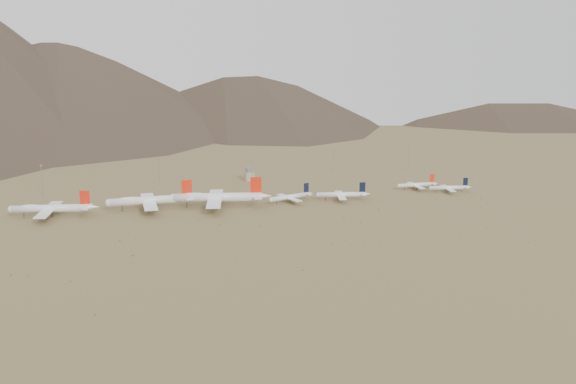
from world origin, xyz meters
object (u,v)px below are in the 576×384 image
object	(u,v)px
widebody_east	(217,197)
narrowbody_a	(291,197)
narrowbody_b	(343,195)
widebody_west	(51,208)
widebody_centre	(151,200)
control_tower	(249,175)

from	to	relation	value
widebody_east	narrowbody_a	distance (m)	59.53
narrowbody_b	widebody_west	bearing A→B (deg)	-169.51
widebody_centre	control_tower	xyz separation A→B (m)	(97.92, 82.02, -2.12)
narrowbody_b	control_tower	world-z (taller)	narrowbody_b
narrowbody_b	control_tower	distance (m)	111.34
widebody_east	narrowbody_b	size ratio (longest dim) A/B	1.79
control_tower	widebody_west	bearing A→B (deg)	-154.07
widebody_centre	widebody_east	world-z (taller)	widebody_east
narrowbody_a	narrowbody_b	bearing A→B (deg)	-24.47
widebody_centre	narrowbody_a	bearing A→B (deg)	-3.14
widebody_east	narrowbody_a	size ratio (longest dim) A/B	1.89
widebody_west	narrowbody_b	world-z (taller)	widebody_west
widebody_west	widebody_east	distance (m)	121.74
widebody_west	narrowbody_a	bearing A→B (deg)	9.37
widebody_west	control_tower	distance (m)	188.87
narrowbody_a	widebody_west	bearing A→B (deg)	161.28
widebody_east	narrowbody_a	xyz separation A→B (m)	(59.41, -1.13, -3.60)
widebody_west	widebody_centre	bearing A→B (deg)	12.64
control_tower	widebody_centre	bearing A→B (deg)	-140.05
widebody_centre	control_tower	size ratio (longest dim) A/B	6.05
widebody_east	control_tower	size ratio (longest dim) A/B	6.48
widebody_west	narrowbody_b	distance (m)	223.52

